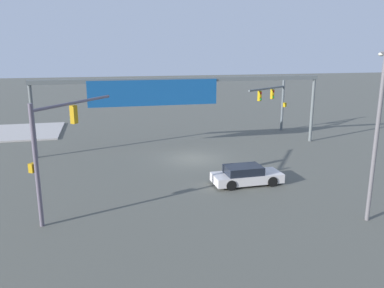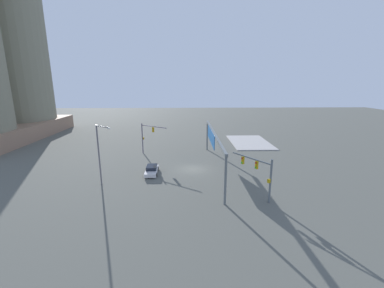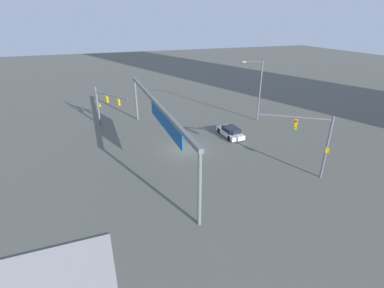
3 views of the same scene
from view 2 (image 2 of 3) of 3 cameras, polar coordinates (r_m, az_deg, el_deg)
name	(u,v)px [view 2 (image 2 of 3)]	position (r m, az deg, el deg)	size (l,w,h in m)	color
ground_plane	(193,169)	(40.47, 0.15, -5.77)	(198.89, 198.89, 0.00)	#56574F
sidewalk_corner	(249,142)	(59.67, 12.97, 0.42)	(14.30, 8.65, 0.15)	#B1ABA7
traffic_signal_near_corner	(147,134)	(48.76, -10.15, 2.35)	(4.00, 5.17, 5.93)	slate
traffic_signal_opposite_side	(260,170)	(30.84, 15.14, -5.74)	(5.54, 3.57, 5.26)	slate
streetlamp_curved_arm	(100,151)	(35.22, -20.22, -1.43)	(1.79, 2.43, 8.28)	slate
overhead_sign_gantry	(213,137)	(40.05, 4.80, 1.54)	(24.35, 0.43, 6.05)	slate
sedan_car_approaching	(152,170)	(38.92, -9.17, -5.88)	(4.39, 1.89, 1.21)	silver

